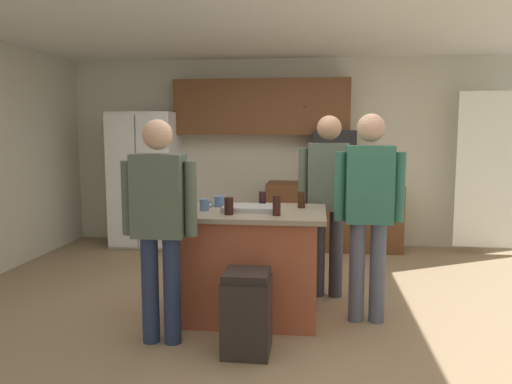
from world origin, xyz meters
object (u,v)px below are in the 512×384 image
object	(u,v)px
refrigerator	(146,179)
trash_bin	(247,313)
person_guest_right	(328,193)
glass_dark_ale	(263,199)
kitchen_island	(252,263)
person_elder_center	(159,216)
person_guest_by_door	(369,203)
microwave_over_range	(335,142)
serving_tray	(249,208)
mug_blue_stoneware	(219,201)
glass_stout_tall	(229,206)
mug_ceramic_white	(205,205)
tumbler_amber	(301,200)
glass_short_whisky	(277,206)

from	to	relation	value
refrigerator	trash_bin	size ratio (longest dim) A/B	3.04
person_guest_right	glass_dark_ale	xyz separation A→B (m)	(-0.59, -0.40, -0.02)
kitchen_island	person_elder_center	bearing A→B (deg)	-133.37
person_elder_center	trash_bin	xyz separation A→B (m)	(0.67, -0.10, -0.67)
person_elder_center	person_guest_by_door	distance (m)	1.70
refrigerator	person_guest_right	distance (m)	3.14
microwave_over_range	kitchen_island	distance (m)	2.93
serving_tray	refrigerator	bearing A→B (deg)	125.20
glass_dark_ale	mug_blue_stoneware	world-z (taller)	glass_dark_ale
kitchen_island	glass_stout_tall	world-z (taller)	glass_stout_tall
person_guest_right	glass_stout_tall	bearing A→B (deg)	3.66
trash_bin	person_guest_right	bearing A→B (deg)	66.30
microwave_over_range	person_guest_right	bearing A→B (deg)	-93.27
person_elder_center	serving_tray	size ratio (longest dim) A/B	3.83
microwave_over_range	person_elder_center	distance (m)	3.60
person_elder_center	mug_ceramic_white	world-z (taller)	person_elder_center
glass_dark_ale	serving_tray	distance (m)	0.26
mug_ceramic_white	glass_stout_tall	distance (m)	0.30
microwave_over_range	person_guest_right	world-z (taller)	person_guest_right
serving_tray	microwave_over_range	bearing A→B (deg)	73.66
tumbler_amber	person_elder_center	bearing A→B (deg)	-141.01
mug_blue_stoneware	glass_stout_tall	bearing A→B (deg)	-68.86
refrigerator	glass_stout_tall	xyz separation A→B (m)	(1.67, -2.78, 0.07)
mug_blue_stoneware	person_elder_center	bearing A→B (deg)	-110.00
glass_stout_tall	mug_blue_stoneware	bearing A→B (deg)	111.14
microwave_over_range	glass_dark_ale	world-z (taller)	microwave_over_range
glass_short_whisky	glass_dark_ale	bearing A→B (deg)	109.95
glass_dark_ale	trash_bin	bearing A→B (deg)	-90.47
person_guest_right	person_guest_by_door	size ratio (longest dim) A/B	1.00
glass_dark_ale	serving_tray	size ratio (longest dim) A/B	0.31
person_elder_center	glass_dark_ale	bearing A→B (deg)	4.77
refrigerator	person_guest_by_door	distance (m)	3.79
microwave_over_range	serving_tray	xyz separation A→B (m)	(-0.79, -2.69, -0.50)
tumbler_amber	trash_bin	bearing A→B (deg)	-110.78
microwave_over_range	mug_blue_stoneware	world-z (taller)	microwave_over_range
person_elder_center	glass_short_whisky	world-z (taller)	person_elder_center
glass_dark_ale	refrigerator	bearing A→B (deg)	129.20
mug_blue_stoneware	serving_tray	distance (m)	0.36
person_guest_by_door	trash_bin	xyz separation A→B (m)	(-0.92, -0.73, -0.71)
person_elder_center	serving_tray	distance (m)	0.85
refrigerator	microwave_over_range	size ratio (longest dim) A/B	3.31
refrigerator	glass_short_whisky	distance (m)	3.46
person_guest_right	tumbler_amber	size ratio (longest dim) A/B	12.30
serving_tray	mug_ceramic_white	bearing A→B (deg)	-175.99
serving_tray	glass_stout_tall	bearing A→B (deg)	-123.62
person_elder_center	person_guest_by_door	bearing A→B (deg)	-25.04
person_guest_right	trash_bin	world-z (taller)	person_guest_right
kitchen_island	microwave_over_range	bearing A→B (deg)	73.75
glass_stout_tall	trash_bin	distance (m)	0.89
refrigerator	person_guest_right	world-z (taller)	refrigerator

